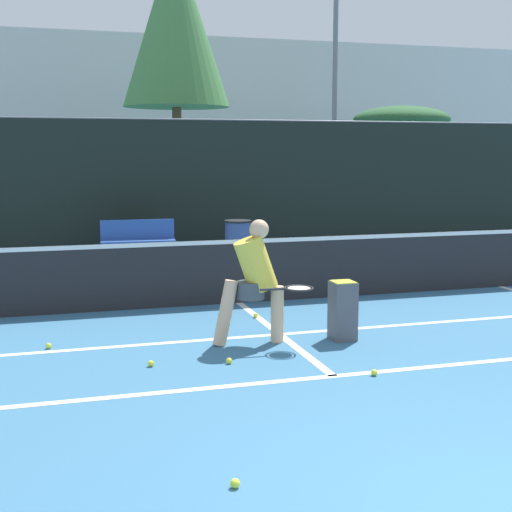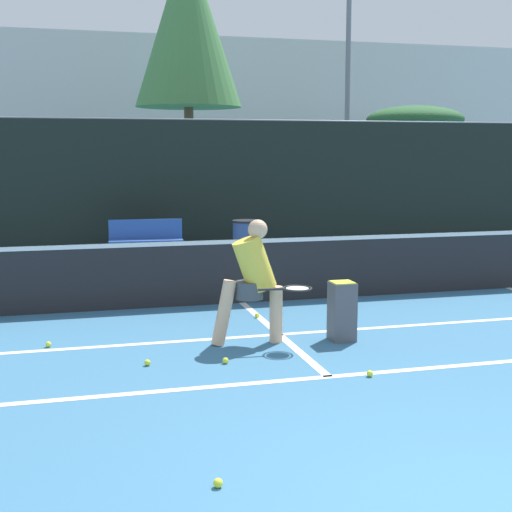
# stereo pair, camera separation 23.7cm
# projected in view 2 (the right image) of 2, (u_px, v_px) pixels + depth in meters

# --- Properties ---
(court_baseline_near) EXTENTS (11.00, 0.10, 0.01)m
(court_baseline_near) POSITION_uv_depth(u_px,v_px,m) (328.00, 377.00, 7.12)
(court_baseline_near) COLOR white
(court_baseline_near) RESTS_ON ground
(court_service_line) EXTENTS (8.25, 0.10, 0.01)m
(court_service_line) POSITION_uv_depth(u_px,v_px,m) (279.00, 334.00, 8.75)
(court_service_line) COLOR white
(court_service_line) RESTS_ON ground
(court_center_mark) EXTENTS (0.10, 3.64, 0.01)m
(court_center_mark) POSITION_uv_depth(u_px,v_px,m) (277.00, 332.00, 8.85)
(court_center_mark) COLOR white
(court_center_mark) RESTS_ON ground
(net) EXTENTS (11.09, 0.09, 1.07)m
(net) POSITION_uv_depth(u_px,v_px,m) (242.00, 269.00, 10.52)
(net) COLOR slate
(net) RESTS_ON ground
(fence_back) EXTENTS (24.00, 0.06, 2.92)m
(fence_back) POSITION_uv_depth(u_px,v_px,m) (184.00, 187.00, 15.46)
(fence_back) COLOR black
(fence_back) RESTS_ON ground
(player_practicing) EXTENTS (1.13, 0.63, 1.47)m
(player_practicing) POSITION_uv_depth(u_px,v_px,m) (253.00, 278.00, 8.25)
(player_practicing) COLOR #DBAD84
(player_practicing) RESTS_ON ground
(tennis_ball_scattered_0) EXTENTS (0.07, 0.07, 0.07)m
(tennis_ball_scattered_0) POSITION_uv_depth(u_px,v_px,m) (147.00, 363.00, 7.49)
(tennis_ball_scattered_0) COLOR #D1E033
(tennis_ball_scattered_0) RESTS_ON ground
(tennis_ball_scattered_1) EXTENTS (0.07, 0.07, 0.07)m
(tennis_ball_scattered_1) POSITION_uv_depth(u_px,v_px,m) (48.00, 344.00, 8.20)
(tennis_ball_scattered_1) COLOR #D1E033
(tennis_ball_scattered_1) RESTS_ON ground
(tennis_ball_scattered_3) EXTENTS (0.07, 0.07, 0.07)m
(tennis_ball_scattered_3) POSITION_uv_depth(u_px,v_px,m) (225.00, 361.00, 7.56)
(tennis_ball_scattered_3) COLOR #D1E033
(tennis_ball_scattered_3) RESTS_ON ground
(tennis_ball_scattered_4) EXTENTS (0.07, 0.07, 0.07)m
(tennis_ball_scattered_4) POSITION_uv_depth(u_px,v_px,m) (218.00, 483.00, 4.78)
(tennis_ball_scattered_4) COLOR #D1E033
(tennis_ball_scattered_4) RESTS_ON ground
(tennis_ball_scattered_5) EXTENTS (0.07, 0.07, 0.07)m
(tennis_ball_scattered_5) POSITION_uv_depth(u_px,v_px,m) (370.00, 374.00, 7.12)
(tennis_ball_scattered_5) COLOR #D1E033
(tennis_ball_scattered_5) RESTS_ON ground
(tennis_ball_scattered_6) EXTENTS (0.07, 0.07, 0.07)m
(tennis_ball_scattered_6) POSITION_uv_depth(u_px,v_px,m) (257.00, 315.00, 9.63)
(tennis_ball_scattered_6) COLOR #D1E033
(tennis_ball_scattered_6) RESTS_ON ground
(ball_hopper) EXTENTS (0.28, 0.28, 0.71)m
(ball_hopper) POSITION_uv_depth(u_px,v_px,m) (342.00, 310.00, 8.45)
(ball_hopper) COLOR #4C4C51
(ball_hopper) RESTS_ON ground
(courtside_bench) EXTENTS (1.50, 0.49, 0.86)m
(courtside_bench) POSITION_uv_depth(u_px,v_px,m) (146.00, 239.00, 14.41)
(courtside_bench) COLOR #2D519E
(courtside_bench) RESTS_ON ground
(trash_bin) EXTENTS (0.56, 0.56, 0.83)m
(trash_bin) POSITION_uv_depth(u_px,v_px,m) (246.00, 240.00, 14.65)
(trash_bin) COLOR #384C7F
(trash_bin) RESTS_ON ground
(parked_car) EXTENTS (1.79, 4.12, 1.33)m
(parked_car) POSITION_uv_depth(u_px,v_px,m) (225.00, 218.00, 17.82)
(parked_car) COLOR maroon
(parked_car) RESTS_ON ground
(floodlight_mast) EXTENTS (1.10, 0.24, 10.03)m
(floodlight_mast) POSITION_uv_depth(u_px,v_px,m) (349.00, 25.00, 22.76)
(floodlight_mast) COLOR slate
(floodlight_mast) RESTS_ON ground
(tree_west) EXTENTS (3.21, 3.21, 3.72)m
(tree_west) POSITION_uv_depth(u_px,v_px,m) (415.00, 121.00, 23.68)
(tree_west) COLOR brown
(tree_west) RESTS_ON ground
(tree_mid) EXTENTS (3.17, 3.17, 8.46)m
(tree_mid) POSITION_uv_depth(u_px,v_px,m) (188.00, 23.00, 20.96)
(tree_mid) COLOR brown
(tree_mid) RESTS_ON ground
(building_far) EXTENTS (36.00, 2.40, 6.43)m
(building_far) POSITION_uv_depth(u_px,v_px,m) (131.00, 125.00, 27.03)
(building_far) COLOR beige
(building_far) RESTS_ON ground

